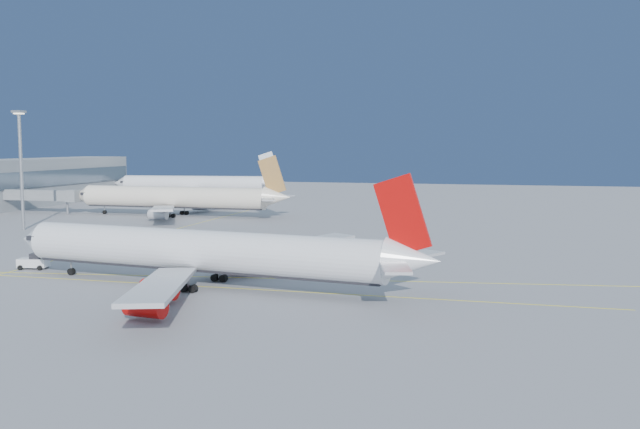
{
  "coord_description": "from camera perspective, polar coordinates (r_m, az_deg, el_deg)",
  "views": [
    {
      "loc": [
        34.58,
        -104.82,
        19.94
      ],
      "look_at": [
        1.76,
        20.62,
        7.0
      ],
      "focal_mm": 40.0,
      "sensor_mm": 36.0,
      "label": 1
    }
  ],
  "objects": [
    {
      "name": "jet_bridge",
      "position": [
        218.6,
        -21.13,
        1.44
      ],
      "size": [
        23.6,
        3.6,
        6.9
      ],
      "color": "gray",
      "rests_on": "ground"
    },
    {
      "name": "airliner_virgin",
      "position": [
        100.19,
        -9.03,
        -2.99
      ],
      "size": [
        66.3,
        59.09,
        16.37
      ],
      "rotation": [
        0.0,
        0.0,
        -0.13
      ],
      "color": "white",
      "rests_on": "ground"
    },
    {
      "name": "terminal",
      "position": [
        241.95,
        -23.55,
        2.28
      ],
      "size": [
        18.4,
        110.0,
        15.0
      ],
      "color": "gray",
      "rests_on": "ground"
    },
    {
      "name": "taxiway_lines",
      "position": [
        123.22,
        -9.15,
        -3.68
      ],
      "size": [
        118.86,
        140.0,
        0.02
      ],
      "color": "yellow",
      "rests_on": "ground"
    },
    {
      "name": "airliner_etihad",
      "position": [
        199.44,
        -11.23,
        1.34
      ],
      "size": [
        64.62,
        59.89,
        16.91
      ],
      "rotation": [
        0.0,
        0.0,
        -0.01
      ],
      "color": "silver",
      "rests_on": "ground"
    },
    {
      "name": "airliner_third",
      "position": [
        263.82,
        -9.75,
        2.42
      ],
      "size": [
        64.22,
        58.85,
        17.22
      ],
      "rotation": [
        0.0,
        0.0,
        0.11
      ],
      "color": "white",
      "rests_on": "ground"
    },
    {
      "name": "ground",
      "position": [
        112.16,
        -3.55,
        -4.55
      ],
      "size": [
        500.0,
        500.0,
        0.0
      ],
      "primitive_type": "plane",
      "color": "slate",
      "rests_on": "ground"
    },
    {
      "name": "pushback_tug",
      "position": [
        122.56,
        -21.9,
        -3.52
      ],
      "size": [
        4.91,
        3.5,
        2.56
      ],
      "rotation": [
        0.0,
        0.0,
        0.19
      ],
      "color": "white",
      "rests_on": "ground"
    },
    {
      "name": "light_mast",
      "position": [
        178.14,
        -22.82,
        4.06
      ],
      "size": [
        2.37,
        2.37,
        27.47
      ],
      "color": "gray",
      "rests_on": "ground"
    }
  ]
}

